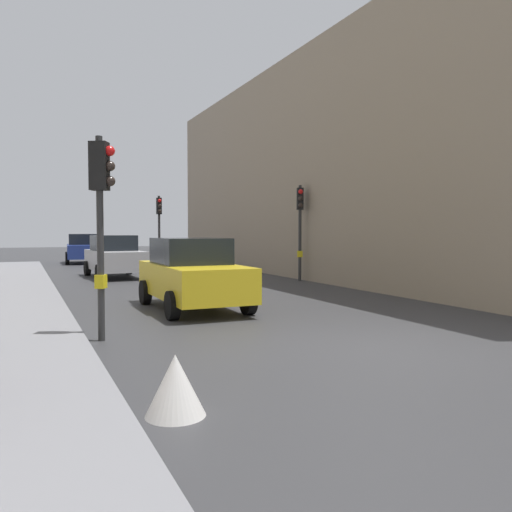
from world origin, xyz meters
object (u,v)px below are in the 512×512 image
at_px(car_yellow_taxi, 192,274).
at_px(car_silver_hatchback, 115,256).
at_px(traffic_light_mid_street, 300,215).
at_px(warning_sign_triangle, 175,385).
at_px(traffic_light_near_right, 101,200).
at_px(car_blue_van, 83,249).
at_px(traffic_light_far_median, 159,219).

height_order(car_yellow_taxi, car_silver_hatchback, same).
relative_size(traffic_light_mid_street, car_silver_hatchback, 0.86).
bearing_deg(traffic_light_mid_street, warning_sign_triangle, -123.90).
xyz_separation_m(car_silver_hatchback, warning_sign_triangle, (-2.13, -17.19, -0.55)).
bearing_deg(traffic_light_near_right, car_blue_van, 84.90).
bearing_deg(traffic_light_near_right, car_yellow_taxi, 49.34).
relative_size(traffic_light_mid_street, car_yellow_taxi, 0.88).
relative_size(traffic_light_mid_street, traffic_light_near_right, 1.03).
distance_m(car_silver_hatchback, car_blue_van, 10.74).
height_order(car_silver_hatchback, car_blue_van, same).
relative_size(car_yellow_taxi, car_silver_hatchback, 0.98).
distance_m(traffic_light_near_right, car_silver_hatchback, 13.28).
bearing_deg(traffic_light_mid_street, traffic_light_far_median, 110.93).
bearing_deg(warning_sign_triangle, car_silver_hatchback, 82.95).
bearing_deg(warning_sign_triangle, car_yellow_taxi, 71.38).
xyz_separation_m(car_silver_hatchback, car_blue_van, (-0.16, 10.73, 0.00)).
distance_m(car_yellow_taxi, car_blue_van, 20.72).
bearing_deg(traffic_light_far_median, traffic_light_near_right, -106.91).
height_order(traffic_light_near_right, warning_sign_triangle, traffic_light_near_right).
height_order(car_silver_hatchback, warning_sign_triangle, car_silver_hatchback).
distance_m(traffic_light_far_median, car_blue_van, 7.53).
distance_m(traffic_light_mid_street, traffic_light_far_median, 9.40).
height_order(traffic_light_far_median, car_blue_van, traffic_light_far_median).
bearing_deg(car_yellow_taxi, traffic_light_near_right, -130.66).
xyz_separation_m(traffic_light_far_median, warning_sign_triangle, (-5.03, -21.26, -2.25)).
bearing_deg(car_blue_van, traffic_light_far_median, -65.30).
bearing_deg(traffic_light_near_right, traffic_light_mid_street, 44.10).
distance_m(traffic_light_mid_street, warning_sign_triangle, 15.20).
bearing_deg(traffic_light_far_median, traffic_light_mid_street, -69.07).
height_order(traffic_light_far_median, warning_sign_triangle, traffic_light_far_median).
xyz_separation_m(traffic_light_near_right, traffic_light_far_median, (5.19, 17.06, 0.10)).
xyz_separation_m(traffic_light_mid_street, car_blue_van, (-6.42, 15.44, -1.67)).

